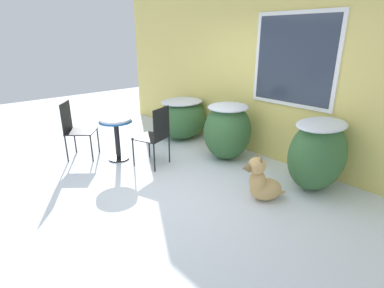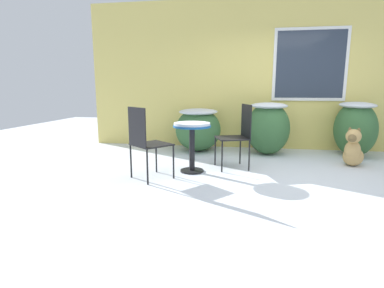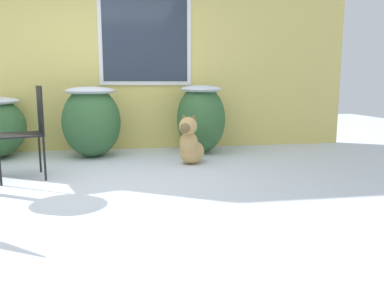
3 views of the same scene
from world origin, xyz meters
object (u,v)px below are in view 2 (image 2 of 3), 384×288
patio_table (192,134)px  patio_chair_far_side (146,140)px  dog (353,151)px  patio_chair_near_table (238,133)px

patio_table → patio_chair_far_side: 0.75m
patio_table → dog: (2.56, 0.75, -0.34)m
patio_chair_near_table → dog: bearing=83.3°
patio_chair_near_table → dog: patio_chair_near_table is taller
patio_chair_far_side → dog: size_ratio=1.57×
patio_chair_near_table → dog: 1.95m
patio_table → patio_chair_far_side: bearing=-138.7°
dog → patio_table: bearing=-136.2°
patio_table → patio_chair_near_table: (0.68, 0.35, -0.02)m
patio_chair_near_table → dog: size_ratio=1.57×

